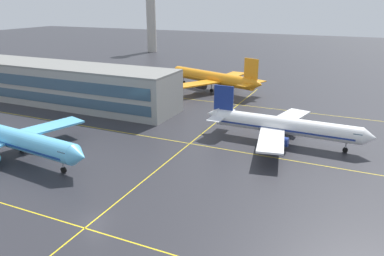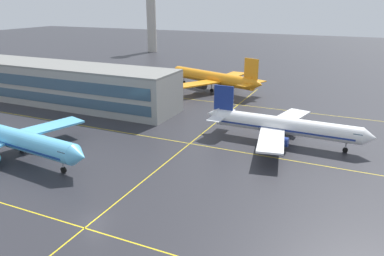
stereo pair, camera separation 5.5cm
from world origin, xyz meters
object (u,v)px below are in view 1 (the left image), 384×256
object	(u,v)px
airliner_front_gate	(11,138)
control_tower	(151,9)
airliner_second_row	(283,126)
airliner_third_row	(213,78)

from	to	relation	value
airliner_front_gate	control_tower	size ratio (longest dim) A/B	0.91
airliner_second_row	control_tower	world-z (taller)	control_tower
airliner_front_gate	airliner_third_row	distance (m)	68.34
control_tower	airliner_second_row	bearing A→B (deg)	-49.46
airliner_front_gate	airliner_second_row	bearing A→B (deg)	32.88
airliner_third_row	control_tower	world-z (taller)	control_tower
airliner_third_row	control_tower	xyz separation A→B (m)	(-66.64, 74.93, 19.29)
airliner_front_gate	airliner_second_row	xyz separation A→B (m)	(44.32, 28.64, -0.26)
airliner_front_gate	airliner_second_row	world-z (taller)	airliner_front_gate
airliner_third_row	control_tower	bearing A→B (deg)	131.65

